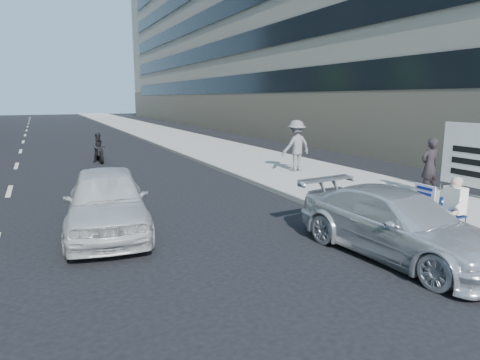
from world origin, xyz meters
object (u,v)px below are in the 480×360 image
pedestrian_woman (430,166)px  white_sedan_near (107,201)px  parked_sedan (398,224)px  motorcycle (99,149)px  jogger (296,146)px  seated_protester (449,204)px

pedestrian_woman → white_sedan_near: 9.59m
parked_sedan → pedestrian_woman: bearing=29.8°
white_sedan_near → motorcycle: (1.29, 11.58, -0.12)m
jogger → motorcycle: size_ratio=1.00×
jogger → parked_sedan: bearing=62.1°
parked_sedan → motorcycle: bearing=97.2°
pedestrian_woman → jogger: bearing=-70.1°
white_sedan_near → pedestrian_woman: bearing=3.3°
seated_protester → motorcycle: seated_protester is taller
seated_protester → jogger: (1.64, 8.55, 0.30)m
pedestrian_woman → white_sedan_near: size_ratio=0.39×
pedestrian_woman → parked_sedan: (-4.61, -3.33, -0.37)m
seated_protester → motorcycle: size_ratio=0.64×
white_sedan_near → motorcycle: bearing=90.9°
jogger → motorcycle: (-6.78, 6.96, -0.54)m
white_sedan_near → parked_sedan: bearing=-31.7°
jogger → motorcycle: 9.73m
parked_sedan → white_sedan_near: white_sedan_near is taller
seated_protester → parked_sedan: 1.51m
seated_protester → white_sedan_near: white_sedan_near is taller
parked_sedan → motorcycle: 16.01m
seated_protester → parked_sedan: bearing=-177.1°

